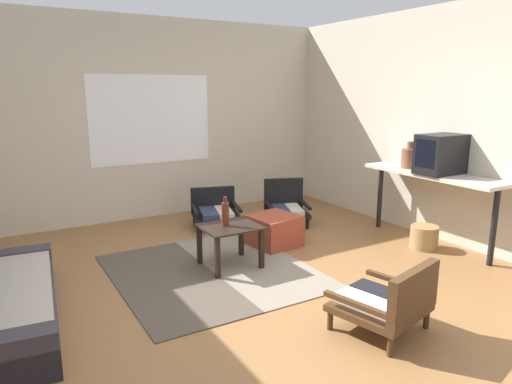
% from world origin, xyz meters
% --- Properties ---
extents(ground_plane, '(7.80, 7.80, 0.00)m').
position_xyz_m(ground_plane, '(0.00, 0.00, 0.00)').
color(ground_plane, olive).
extents(far_wall_with_window, '(5.60, 0.13, 2.70)m').
position_xyz_m(far_wall_with_window, '(0.00, 3.06, 1.35)').
color(far_wall_with_window, beige).
rests_on(far_wall_with_window, ground).
extents(side_wall_right, '(0.12, 6.60, 2.70)m').
position_xyz_m(side_wall_right, '(2.66, 0.30, 1.35)').
color(side_wall_right, beige).
rests_on(side_wall_right, ground).
extents(area_rug, '(1.83, 1.99, 0.01)m').
position_xyz_m(area_rug, '(-0.19, 0.74, 0.01)').
color(area_rug, '#4C4238').
rests_on(area_rug, ground).
extents(coffee_table, '(0.57, 0.50, 0.43)m').
position_xyz_m(coffee_table, '(0.04, 0.77, 0.34)').
color(coffee_table, black).
rests_on(coffee_table, ground).
extents(armchair_by_window, '(0.73, 0.71, 0.48)m').
position_xyz_m(armchair_by_window, '(0.53, 2.16, 0.21)').
color(armchair_by_window, black).
rests_on(armchair_by_window, ground).
extents(armchair_striped_foreground, '(0.74, 0.72, 0.55)m').
position_xyz_m(armchair_striped_foreground, '(0.44, -0.97, 0.25)').
color(armchair_striped_foreground, '#472D19').
rests_on(armchair_striped_foreground, ground).
extents(armchair_corner, '(0.69, 0.69, 0.58)m').
position_xyz_m(armchair_corner, '(1.39, 1.77, 0.25)').
color(armchair_corner, black).
rests_on(armchair_corner, ground).
extents(ottoman_orange, '(0.57, 0.57, 0.36)m').
position_xyz_m(ottoman_orange, '(0.76, 1.09, 0.18)').
color(ottoman_orange, '#993D28').
rests_on(ottoman_orange, ground).
extents(console_shelf, '(0.47, 1.68, 0.85)m').
position_xyz_m(console_shelf, '(2.34, 0.23, 0.76)').
color(console_shelf, beige).
rests_on(console_shelf, ground).
extents(crt_television, '(0.51, 0.34, 0.44)m').
position_xyz_m(crt_television, '(2.34, 0.15, 1.06)').
color(crt_television, black).
rests_on(crt_television, console_shelf).
extents(clay_vase, '(0.20, 0.20, 0.31)m').
position_xyz_m(clay_vase, '(2.34, 0.58, 0.97)').
color(clay_vase, brown).
rests_on(clay_vase, console_shelf).
extents(glass_bottle, '(0.07, 0.07, 0.30)m').
position_xyz_m(glass_bottle, '(-0.00, 0.80, 0.56)').
color(glass_bottle, '#5B2319').
rests_on(glass_bottle, coffee_table).
extents(wicker_basket, '(0.31, 0.31, 0.26)m').
position_xyz_m(wicker_basket, '(2.18, 0.15, 0.13)').
color(wicker_basket, '#9E7A4C').
rests_on(wicker_basket, ground).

